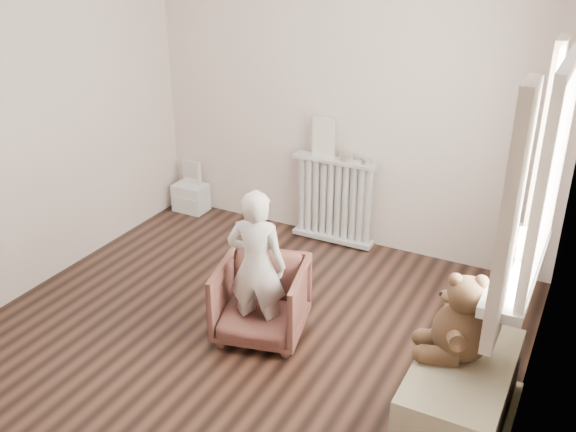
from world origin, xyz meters
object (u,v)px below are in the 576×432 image
at_px(toy_vanity, 190,184).
at_px(teddy_bear, 463,322).
at_px(toy_bench, 459,399).
at_px(armchair, 261,300).
at_px(child, 257,266).
at_px(plush_cat, 522,242).
at_px(radiator, 334,201).

relative_size(toy_vanity, teddy_bear, 0.97).
bearing_deg(teddy_bear, toy_bench, -65.62).
distance_m(armchair, child, 0.29).
bearing_deg(plush_cat, child, -148.59).
xyz_separation_m(armchair, teddy_bear, (1.38, -0.23, 0.40)).
height_order(radiator, child, child).
xyz_separation_m(radiator, teddy_bear, (1.51, -1.75, 0.28)).
xyz_separation_m(child, toy_bench, (1.43, -0.23, -0.36)).
xyz_separation_m(radiator, toy_bench, (1.56, -1.79, -0.19)).
relative_size(armchair, toy_bench, 0.63).
bearing_deg(child, teddy_bear, 159.05).
relative_size(toy_bench, plush_cat, 3.34).
height_order(radiator, plush_cat, plush_cat).
xyz_separation_m(teddy_bear, plush_cat, (0.19, 0.43, 0.33)).
bearing_deg(plush_cat, radiator, 164.51).
bearing_deg(armchair, teddy_bear, -22.97).
relative_size(radiator, armchair, 1.31).
distance_m(toy_bench, plush_cat, 0.94).
bearing_deg(armchair, child, -103.53).
height_order(radiator, teddy_bear, teddy_bear).
height_order(toy_vanity, armchair, armchair).
relative_size(child, toy_bench, 1.14).
distance_m(toy_vanity, plush_cat, 3.53).
bearing_deg(toy_vanity, plush_cat, -21.78).
height_order(teddy_bear, plush_cat, plush_cat).
bearing_deg(radiator, plush_cat, -37.73).
relative_size(teddy_bear, plush_cat, 1.80).
height_order(child, plush_cat, plush_cat).
bearing_deg(toy_bench, armchair, 168.94).
height_order(toy_bench, plush_cat, plush_cat).
xyz_separation_m(armchair, child, (0.00, -0.05, 0.29)).
distance_m(teddy_bear, plush_cat, 0.57).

